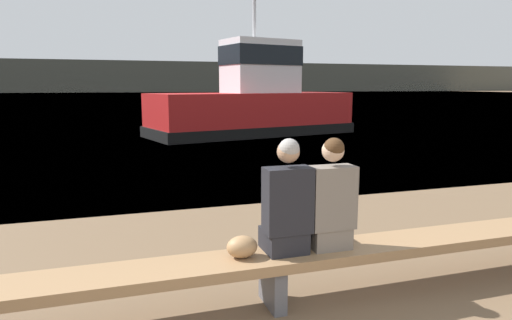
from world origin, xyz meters
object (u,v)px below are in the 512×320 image
Objects in this scene: person_left at (287,205)px; shopping_bag at (242,247)px; tugboat_red at (254,105)px; bench_main at (273,263)px; person_right at (330,201)px.

person_left is 3.80× the size of shopping_bag.
person_left is 0.12× the size of tugboat_red.
tugboat_red is (4.19, 14.20, 0.27)m from person_left.
bench_main is 29.36× the size of shopping_bag.
person_left is at bearing 2.30° from bench_main.
bench_main is 7.79× the size of person_right.
person_right is at bearing 151.83° from tugboat_red.
bench_main is 0.54m from person_left.
person_left is at bearing -179.99° from person_right.
tugboat_red is (4.32, 14.20, 0.79)m from bench_main.
person_right reaches higher than shopping_bag.
person_left reaches higher than shopping_bag.
bench_main is 14.87m from tugboat_red.
tugboat_red is at bearing 73.08° from bench_main.
person_left is at bearing 150.22° from tugboat_red.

